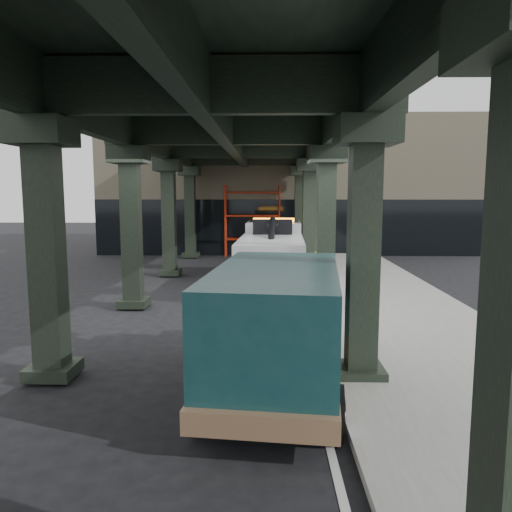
# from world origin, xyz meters

# --- Properties ---
(ground) EXTENTS (90.00, 90.00, 0.00)m
(ground) POSITION_xyz_m (0.00, 0.00, 0.00)
(ground) COLOR black
(ground) RESTS_ON ground
(sidewalk) EXTENTS (5.00, 40.00, 0.15)m
(sidewalk) POSITION_xyz_m (4.50, 2.00, 0.07)
(sidewalk) COLOR gray
(sidewalk) RESTS_ON ground
(lane_stripe) EXTENTS (0.12, 38.00, 0.01)m
(lane_stripe) POSITION_xyz_m (1.70, 2.00, 0.01)
(lane_stripe) COLOR silver
(lane_stripe) RESTS_ON ground
(viaduct) EXTENTS (7.40, 32.00, 6.40)m
(viaduct) POSITION_xyz_m (-0.40, 2.00, 5.46)
(viaduct) COLOR black
(viaduct) RESTS_ON ground
(building) EXTENTS (22.00, 10.00, 8.00)m
(building) POSITION_xyz_m (2.00, 20.00, 4.00)
(building) COLOR #C6B793
(building) RESTS_ON ground
(scaffolding) EXTENTS (3.08, 0.88, 4.00)m
(scaffolding) POSITION_xyz_m (0.00, 14.64, 2.11)
(scaffolding) COLOR red
(scaffolding) RESTS_ON ground
(tow_truck) EXTENTS (2.70, 8.23, 2.67)m
(tow_truck) POSITION_xyz_m (1.02, 6.07, 1.30)
(tow_truck) COLOR black
(tow_truck) RESTS_ON ground
(towed_van) EXTENTS (2.84, 5.95, 2.33)m
(towed_van) POSITION_xyz_m (0.99, -4.40, 1.25)
(towed_van) COLOR #113B3E
(towed_van) RESTS_ON ground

